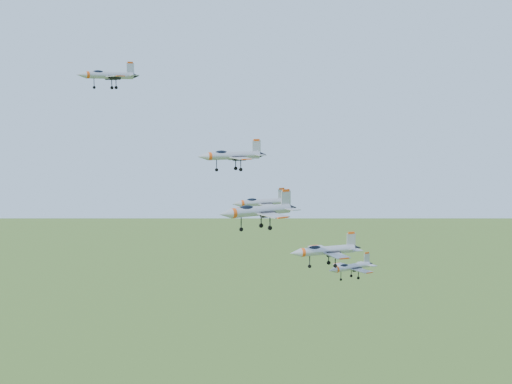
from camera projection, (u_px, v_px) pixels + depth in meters
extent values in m
cylinder|color=#9A9EA6|center=(110.00, 75.00, 133.49)|extent=(9.13, 3.82, 1.32)
cone|color=#9A9EA6|center=(81.00, 75.00, 130.62)|extent=(2.12, 1.78, 1.32)
cone|color=black|center=(136.00, 76.00, 136.25)|extent=(1.68, 1.47, 1.12)
ellipsoid|color=black|center=(98.00, 72.00, 132.26)|extent=(2.41, 1.53, 0.84)
cube|color=#9A9EA6|center=(116.00, 76.00, 131.23)|extent=(3.49, 4.94, 0.14)
cube|color=#9A9EA6|center=(105.00, 77.00, 136.02)|extent=(3.49, 4.94, 0.14)
cube|color=#9A9EA6|center=(130.00, 68.00, 135.49)|extent=(1.49, 0.54, 2.13)
cube|color=#D4460F|center=(130.00, 63.00, 135.35)|extent=(1.11, 0.45, 0.36)
cylinder|color=#9A9EA6|center=(234.00, 155.00, 122.88)|extent=(9.58, 2.71, 1.37)
cone|color=#9A9EA6|center=(203.00, 156.00, 120.60)|extent=(2.07, 1.63, 1.37)
cone|color=black|center=(263.00, 155.00, 125.07)|extent=(1.63, 1.36, 1.16)
ellipsoid|color=black|center=(221.00, 153.00, 121.89)|extent=(2.43, 1.31, 0.87)
cube|color=#9A9EA6|center=(241.00, 158.00, 120.32)|extent=(3.06, 4.93, 0.15)
cube|color=#9A9EA6|center=(228.00, 156.00, 125.67)|extent=(3.06, 4.93, 0.15)
cube|color=#9A9EA6|center=(256.00, 147.00, 124.43)|extent=(1.58, 0.35, 2.21)
cube|color=#D4460F|center=(256.00, 140.00, 124.29)|extent=(1.17, 0.31, 0.37)
cylinder|color=#9A9EA6|center=(260.00, 211.00, 107.85)|extent=(10.23, 4.28, 1.48)
cone|color=#9A9EA6|center=(225.00, 214.00, 104.64)|extent=(2.38, 1.99, 1.48)
cone|color=black|center=(293.00, 208.00, 110.94)|extent=(1.88, 1.65, 1.26)
ellipsoid|color=black|center=(246.00, 208.00, 106.47)|extent=(2.70, 1.72, 0.94)
cube|color=#9A9EA6|center=(273.00, 215.00, 105.32)|extent=(3.91, 5.53, 0.16)
cube|color=#9A9EA6|center=(251.00, 210.00, 110.69)|extent=(3.91, 5.53, 0.16)
cube|color=#9A9EA6|center=(286.00, 198.00, 110.10)|extent=(1.67, 0.61, 2.39)
cube|color=#D4460F|center=(286.00, 190.00, 109.94)|extent=(1.24, 0.50, 0.40)
cylinder|color=#9A9EA6|center=(262.00, 202.00, 133.35)|extent=(8.82, 2.30, 1.26)
cone|color=#9A9EA6|center=(236.00, 204.00, 131.37)|extent=(1.89, 1.46, 1.26)
cone|color=black|center=(287.00, 201.00, 135.26)|extent=(1.48, 1.23, 1.07)
ellipsoid|color=black|center=(252.00, 200.00, 132.49)|extent=(2.23, 1.16, 0.80)
cube|color=#9A9EA6|center=(269.00, 205.00, 130.96)|extent=(2.73, 4.51, 0.14)
cube|color=#9A9EA6|center=(258.00, 202.00, 135.95)|extent=(2.73, 4.51, 0.14)
cube|color=#9A9EA6|center=(282.00, 194.00, 134.70)|extent=(1.46, 0.29, 2.04)
cube|color=#D4460F|center=(282.00, 189.00, 134.56)|extent=(1.08, 0.26, 0.34)
cylinder|color=#9A9EA6|center=(327.00, 250.00, 121.94)|extent=(10.15, 2.44, 1.45)
cone|color=#9A9EA6|center=(295.00, 253.00, 119.77)|extent=(2.14, 1.64, 1.45)
cone|color=black|center=(357.00, 248.00, 124.03)|extent=(1.68, 1.38, 1.23)
ellipsoid|color=black|center=(315.00, 248.00, 120.99)|extent=(2.55, 1.28, 0.92)
cube|color=#9A9EA6|center=(337.00, 255.00, 119.16)|extent=(3.04, 5.14, 0.16)
cube|color=#9A9EA6|center=(320.00, 248.00, 124.95)|extent=(3.04, 5.14, 0.16)
cube|color=#9A9EA6|center=(351.00, 240.00, 123.40)|extent=(1.68, 0.30, 2.35)
cube|color=#D4460F|center=(351.00, 233.00, 123.25)|extent=(1.24, 0.28, 0.39)
cylinder|color=#9A9EA6|center=(352.00, 267.00, 127.76)|extent=(7.75, 3.57, 1.13)
cone|color=#9A9EA6|center=(332.00, 270.00, 125.15)|extent=(1.84, 1.57, 1.13)
cone|color=black|center=(371.00, 264.00, 130.27)|extent=(1.46, 1.30, 0.96)
ellipsoid|color=black|center=(344.00, 266.00, 126.64)|extent=(2.07, 1.38, 0.72)
cube|color=#9A9EA6|center=(362.00, 271.00, 125.89)|extent=(3.11, 4.25, 0.12)
cube|color=#9A9EA6|center=(344.00, 265.00, 129.87)|extent=(3.11, 4.25, 0.12)
cube|color=#9A9EA6|center=(367.00, 258.00, 129.60)|extent=(1.27, 0.51, 1.82)
cube|color=#D4460F|center=(367.00, 253.00, 129.48)|extent=(0.94, 0.42, 0.30)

